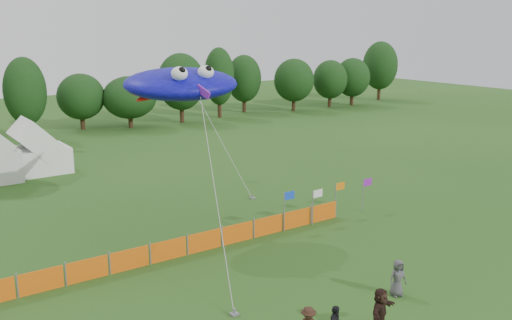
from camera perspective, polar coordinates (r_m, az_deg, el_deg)
ground at (r=23.19m, az=8.84°, el=-15.51°), size 160.00×160.00×0.00m
treeline at (r=61.88m, az=-19.93°, el=6.15°), size 104.57×8.78×8.36m
tent_right at (r=46.82m, az=-21.07°, el=0.76°), size 4.55×3.64×3.21m
barrier_fence at (r=28.69m, az=-6.95°, el=-8.48°), size 19.90×0.06×1.00m
flag_row at (r=33.27m, az=7.08°, el=-3.71°), size 6.73×0.34×2.23m
spectator_e at (r=25.10m, az=13.98°, el=-11.37°), size 0.88×0.67×1.60m
spectator_f at (r=22.08m, az=12.33°, el=-14.58°), size 1.75×1.08×1.80m
stingray_kite at (r=30.65m, az=-7.81°, el=7.58°), size 7.04×17.64×9.21m
small_kite_white at (r=41.70m, az=-5.07°, el=4.84°), size 1.22×9.08×7.51m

